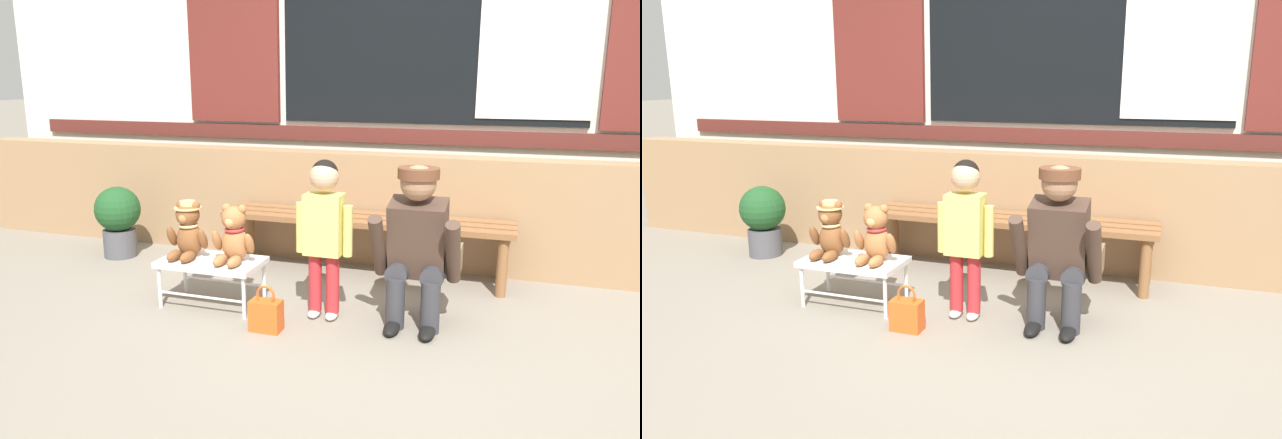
{
  "view_description": "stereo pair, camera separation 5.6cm",
  "coord_description": "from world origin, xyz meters",
  "views": [
    {
      "loc": [
        0.71,
        -2.98,
        1.42
      ],
      "look_at": [
        -0.43,
        0.44,
        0.55
      ],
      "focal_mm": 33.35,
      "sensor_mm": 36.0,
      "label": 1
    },
    {
      "loc": [
        0.76,
        -2.96,
        1.42
      ],
      "look_at": [
        -0.43,
        0.44,
        0.55
      ],
      "focal_mm": 33.35,
      "sensor_mm": 36.0,
      "label": 2
    }
  ],
  "objects": [
    {
      "name": "handbag_on_ground",
      "position": [
        -0.59,
        -0.07,
        0.1
      ],
      "size": [
        0.18,
        0.11,
        0.27
      ],
      "color": "#DB561E",
      "rests_on": "ground"
    },
    {
      "name": "brick_low_wall",
      "position": [
        0.0,
        1.43,
        0.42
      ],
      "size": [
        7.92,
        0.25,
        0.85
      ],
      "primitive_type": "cube",
      "color": "#997551",
      "rests_on": "ground"
    },
    {
      "name": "wooden_bench_long",
      "position": [
        -0.3,
        1.06,
        0.37
      ],
      "size": [
        2.1,
        0.4,
        0.44
      ],
      "color": "brown",
      "rests_on": "ground"
    },
    {
      "name": "adult_crouching",
      "position": [
        0.21,
        0.29,
        0.48
      ],
      "size": [
        0.5,
        0.49,
        0.95
      ],
      "color": "#333338",
      "rests_on": "ground"
    },
    {
      "name": "child_standing",
      "position": [
        -0.33,
        0.22,
        0.59
      ],
      "size": [
        0.35,
        0.18,
        0.96
      ],
      "color": "#B7282D",
      "rests_on": "ground"
    },
    {
      "name": "ground_plane",
      "position": [
        0.0,
        0.0,
        0.0
      ],
      "size": [
        60.0,
        60.0,
        0.0
      ],
      "primitive_type": "plane",
      "color": "gray"
    },
    {
      "name": "potted_plant",
      "position": [
        -2.29,
        0.9,
        0.32
      ],
      "size": [
        0.36,
        0.36,
        0.57
      ],
      "color": "#4C4C51",
      "rests_on": "ground"
    },
    {
      "name": "teddy_bear_with_hat",
      "position": [
        -1.23,
        0.19,
        0.47
      ],
      "size": [
        0.28,
        0.27,
        0.36
      ],
      "color": "brown",
      "rests_on": "small_display_bench"
    },
    {
      "name": "teddy_bear_plain",
      "position": [
        -0.91,
        0.19,
        0.46
      ],
      "size": [
        0.28,
        0.26,
        0.36
      ],
      "color": "#A86B3D",
      "rests_on": "small_display_bench"
    },
    {
      "name": "small_display_bench",
      "position": [
        -1.07,
        0.19,
        0.27
      ],
      "size": [
        0.64,
        0.36,
        0.3
      ],
      "color": "silver",
      "rests_on": "ground"
    },
    {
      "name": "shop_facade",
      "position": [
        0.0,
        1.94,
        1.77
      ],
      "size": [
        8.08,
        0.26,
        3.53
      ],
      "color": "silver",
      "rests_on": "ground"
    }
  ]
}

